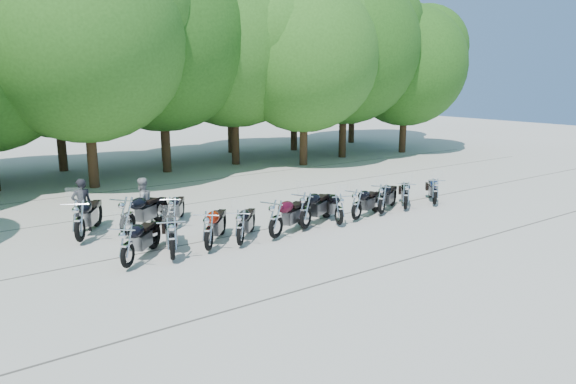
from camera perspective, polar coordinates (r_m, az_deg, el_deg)
ground at (r=15.63m, az=3.16°, el=-4.92°), size 90.00×90.00×0.00m
tree_3 at (r=23.70m, az=-21.88°, el=15.61°), size 8.70×8.70×10.67m
tree_4 at (r=26.73m, az=-13.98°, el=16.34°), size 9.13×9.13×11.20m
tree_5 at (r=28.57m, az=-6.11°, el=16.22°), size 9.04×9.04×11.10m
tree_6 at (r=28.12m, az=1.80°, el=14.80°), size 8.00×8.00×9.82m
tree_7 at (r=31.19m, az=6.30°, el=15.56°), size 8.79×8.79×10.79m
tree_8 at (r=33.97m, az=12.98°, el=13.52°), size 7.53×7.53×9.25m
tree_11 at (r=28.68m, az=-24.60°, el=13.03°), size 7.56×7.56×9.28m
tree_12 at (r=30.29m, az=-13.98°, el=14.11°), size 7.88×7.88×9.67m
tree_13 at (r=33.28m, az=-6.54°, el=14.75°), size 8.31×8.31×10.20m
tree_14 at (r=34.22m, az=0.69°, el=14.41°), size 8.02×8.02×9.84m
tree_15 at (r=38.72m, az=7.29°, el=15.86°), size 9.67×9.67×11.86m
motorcycle_0 at (r=13.34m, az=-17.47°, el=-5.65°), size 2.07×2.16×1.30m
motorcycle_1 at (r=13.59m, az=-12.79°, el=-4.96°), size 1.52×2.45×1.33m
motorcycle_2 at (r=14.13m, az=-8.82°, el=-4.16°), size 2.02×2.23×1.31m
motorcycle_3 at (r=14.48m, az=-5.32°, el=-3.85°), size 1.93×2.04×1.22m
motorcycle_4 at (r=15.02m, az=-1.36°, el=-2.91°), size 2.50×1.69×1.37m
motorcycle_5 at (r=15.96m, az=1.96°, el=-1.96°), size 2.50×1.80×1.38m
motorcycle_6 at (r=16.53m, az=5.71°, el=-1.82°), size 1.37×2.23×1.21m
motorcycle_7 at (r=17.13m, az=7.65°, el=-1.31°), size 2.28×1.41×1.23m
motorcycle_8 at (r=18.02m, az=10.41°, el=-0.68°), size 2.27×1.72×1.26m
motorcycle_9 at (r=18.86m, az=12.97°, el=-0.31°), size 1.97×1.94×1.20m
motorcycle_10 at (r=19.86m, az=16.03°, el=0.14°), size 1.93×1.93×1.18m
motorcycle_11 at (r=15.84m, az=-22.20°, el=-2.89°), size 1.92×2.61×1.45m
motorcycle_12 at (r=16.03m, az=-17.44°, el=-2.44°), size 2.44×2.09×1.40m
motorcycle_13 at (r=16.56m, az=-12.73°, el=-2.09°), size 1.67×2.09×1.18m
rider_0 at (r=17.08m, az=-21.92°, el=-1.37°), size 0.65×0.45×1.69m
rider_1 at (r=17.07m, az=-15.90°, el=-1.12°), size 0.91×0.80×1.59m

